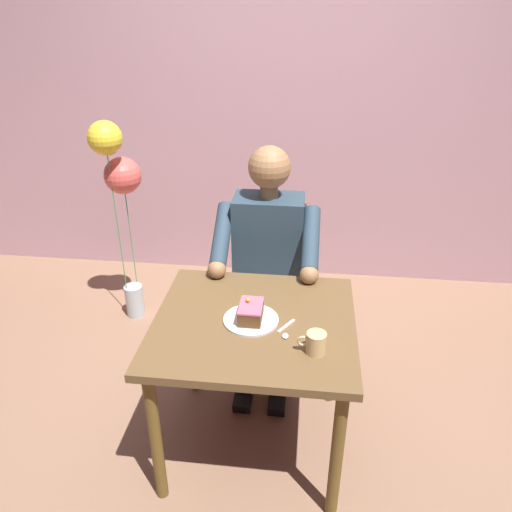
# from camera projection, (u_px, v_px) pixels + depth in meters

# --- Properties ---
(ground_plane) EXTENTS (14.00, 14.00, 0.00)m
(ground_plane) POSITION_uv_depth(u_px,v_px,m) (254.00, 441.00, 2.36)
(ground_plane) COLOR #89644C
(cafe_rear_panel) EXTENTS (6.40, 0.12, 3.00)m
(cafe_rear_panel) POSITION_uv_depth(u_px,v_px,m) (285.00, 68.00, 3.20)
(cafe_rear_panel) COLOR #BC8F9C
(cafe_rear_panel) RESTS_ON ground
(dining_table) EXTENTS (0.84, 0.78, 0.71)m
(dining_table) POSITION_uv_depth(u_px,v_px,m) (254.00, 339.00, 2.07)
(dining_table) COLOR brown
(dining_table) RESTS_ON ground
(chair) EXTENTS (0.42, 0.42, 0.91)m
(chair) POSITION_uv_depth(u_px,v_px,m) (269.00, 275.00, 2.76)
(chair) COLOR brown
(chair) RESTS_ON ground
(seated_person) EXTENTS (0.53, 0.58, 1.28)m
(seated_person) POSITION_uv_depth(u_px,v_px,m) (267.00, 264.00, 2.54)
(seated_person) COLOR #2A3E4D
(seated_person) RESTS_ON ground
(dessert_plate) EXTENTS (0.23, 0.23, 0.01)m
(dessert_plate) POSITION_uv_depth(u_px,v_px,m) (251.00, 320.00, 2.02)
(dessert_plate) COLOR white
(dessert_plate) RESTS_ON dining_table
(cake_slice) EXTENTS (0.09, 0.14, 0.09)m
(cake_slice) POSITION_uv_depth(u_px,v_px,m) (251.00, 312.00, 2.00)
(cake_slice) COLOR brown
(cake_slice) RESTS_ON dessert_plate
(coffee_cup) EXTENTS (0.11, 0.08, 0.09)m
(coffee_cup) POSITION_uv_depth(u_px,v_px,m) (316.00, 342.00, 1.82)
(coffee_cup) COLOR #D8B274
(coffee_cup) RESTS_ON dining_table
(dessert_spoon) EXTENTS (0.07, 0.14, 0.01)m
(dessert_spoon) POSITION_uv_depth(u_px,v_px,m) (286.00, 331.00, 1.95)
(dessert_spoon) COLOR silver
(dessert_spoon) RESTS_ON dining_table
(balloon_display) EXTENTS (0.25, 0.30, 1.31)m
(balloon_display) POSITION_uv_depth(u_px,v_px,m) (119.00, 184.00, 2.90)
(balloon_display) COLOR #B2C1C6
(balloon_display) RESTS_ON ground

